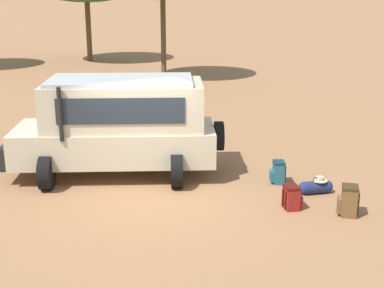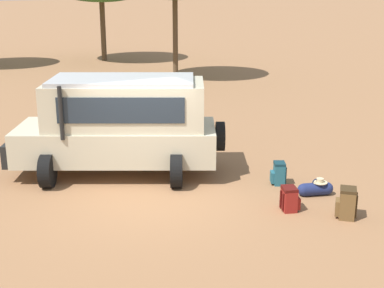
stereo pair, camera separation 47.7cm
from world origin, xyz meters
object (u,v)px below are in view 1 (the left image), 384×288
(safari_vehicle, at_px, (119,124))
(backpack_cluster_center, at_px, (278,172))
(backpack_near_rear_wheel, at_px, (349,201))
(duffel_bag_low_black_case, at_px, (316,187))

(safari_vehicle, xyz_separation_m, backpack_cluster_center, (3.07, -2.46, -1.03))
(backpack_near_rear_wheel, bearing_deg, duffel_bag_low_black_case, 79.21)
(backpack_cluster_center, bearing_deg, duffel_bag_low_black_case, -71.02)
(safari_vehicle, distance_m, backpack_cluster_center, 4.06)
(backpack_near_rear_wheel, distance_m, duffel_bag_low_black_case, 1.28)
(backpack_near_rear_wheel, bearing_deg, safari_vehicle, 124.14)
(backpack_near_rear_wheel, height_order, duffel_bag_low_black_case, backpack_near_rear_wheel)
(safari_vehicle, xyz_separation_m, duffel_bag_low_black_case, (3.40, -3.42, -1.14))
(backpack_cluster_center, bearing_deg, backpack_near_rear_wheel, -87.58)
(backpack_cluster_center, relative_size, duffel_bag_low_black_case, 0.67)
(safari_vehicle, bearing_deg, backpack_cluster_center, -38.66)
(safari_vehicle, relative_size, backpack_cluster_center, 9.73)
(safari_vehicle, distance_m, backpack_near_rear_wheel, 5.72)
(backpack_near_rear_wheel, xyz_separation_m, duffel_bag_low_black_case, (0.24, 1.25, -0.16))
(duffel_bag_low_black_case, bearing_deg, backpack_near_rear_wheel, -100.79)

